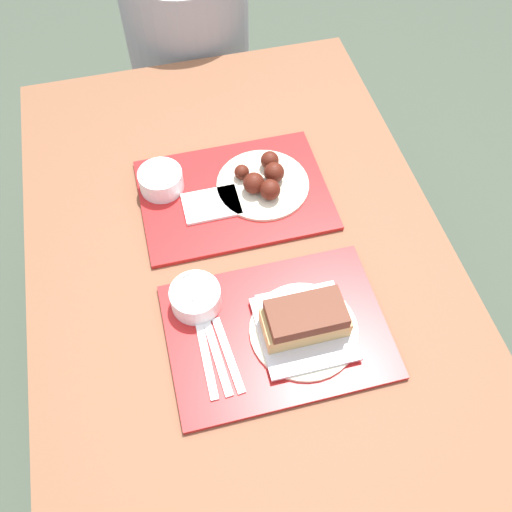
{
  "coord_description": "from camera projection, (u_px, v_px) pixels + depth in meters",
  "views": [
    {
      "loc": [
        -0.14,
        -0.66,
        1.8
      ],
      "look_at": [
        0.03,
        0.01,
        0.78
      ],
      "focal_mm": 40.0,
      "sensor_mm": 36.0,
      "label": 1
    }
  ],
  "objects": [
    {
      "name": "tray_near",
      "position": [
        277.0,
        331.0,
        1.17
      ],
      "size": [
        0.45,
        0.32,
        0.01
      ],
      "color": "red",
      "rests_on": "picnic_table"
    },
    {
      "name": "plastic_fork_near",
      "position": [
        217.0,
        357.0,
        1.13
      ],
      "size": [
        0.03,
        0.17,
        0.0
      ],
      "color": "white",
      "rests_on": "tray_near"
    },
    {
      "name": "plastic_spoon_near",
      "position": [
        207.0,
        360.0,
        1.12
      ],
      "size": [
        0.02,
        0.17,
        0.0
      ],
      "color": "white",
      "rests_on": "tray_near"
    },
    {
      "name": "napkin_far",
      "position": [
        211.0,
        204.0,
        1.34
      ],
      "size": [
        0.13,
        0.09,
        0.01
      ],
      "color": "white",
      "rests_on": "tray_far"
    },
    {
      "name": "person_seated_across",
      "position": [
        187.0,
        28.0,
        1.83
      ],
      "size": [
        0.4,
        0.4,
        0.64
      ],
      "color": "#9E9EA3",
      "rests_on": "picnic_bench_far"
    },
    {
      "name": "condiment_packet",
      "position": [
        264.0,
        300.0,
        1.2
      ],
      "size": [
        0.04,
        0.03,
        0.01
      ],
      "color": "#A59E93",
      "rests_on": "tray_near"
    },
    {
      "name": "wings_plate_far",
      "position": [
        264.0,
        180.0,
        1.37
      ],
      "size": [
        0.22,
        0.22,
        0.06
      ],
      "color": "beige",
      "rests_on": "tray_far"
    },
    {
      "name": "bowl_coleslaw_near",
      "position": [
        196.0,
        297.0,
        1.17
      ],
      "size": [
        0.11,
        0.11,
        0.05
      ],
      "color": "white",
      "rests_on": "tray_near"
    },
    {
      "name": "bowl_coleslaw_far",
      "position": [
        161.0,
        179.0,
        1.36
      ],
      "size": [
        0.11,
        0.11,
        0.05
      ],
      "color": "white",
      "rests_on": "tray_far"
    },
    {
      "name": "tray_far",
      "position": [
        234.0,
        195.0,
        1.37
      ],
      "size": [
        0.45,
        0.32,
        0.01
      ],
      "color": "red",
      "rests_on": "picnic_table"
    },
    {
      "name": "picnic_bench_far",
      "position": [
        185.0,
        108.0,
        2.09
      ],
      "size": [
        0.9,
        0.28,
        0.44
      ],
      "color": "brown",
      "rests_on": "ground_plane"
    },
    {
      "name": "plastic_knife_near",
      "position": [
        228.0,
        355.0,
        1.13
      ],
      "size": [
        0.03,
        0.17,
        0.0
      ],
      "color": "white",
      "rests_on": "tray_near"
    },
    {
      "name": "picnic_table",
      "position": [
        246.0,
        293.0,
        1.33
      ],
      "size": [
        0.95,
        1.51,
        0.74
      ],
      "color": "brown",
      "rests_on": "ground_plane"
    },
    {
      "name": "ground_plane",
      "position": [
        249.0,
        393.0,
        1.87
      ],
      "size": [
        12.0,
        12.0,
        0.0
      ],
      "primitive_type": "plane",
      "color": "#424C3D"
    },
    {
      "name": "brisket_sandwich_plate",
      "position": [
        305.0,
        324.0,
        1.13
      ],
      "size": [
        0.22,
        0.22,
        0.09
      ],
      "color": "beige",
      "rests_on": "tray_near"
    }
  ]
}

